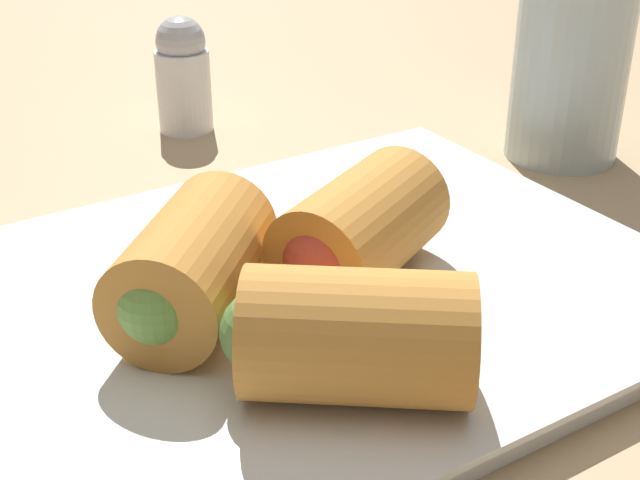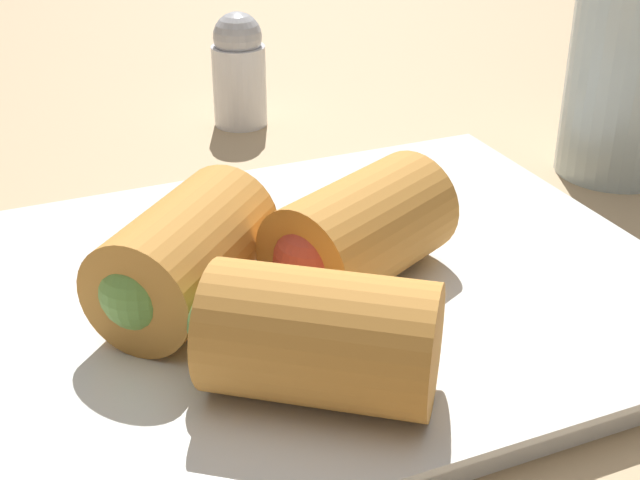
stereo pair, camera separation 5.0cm
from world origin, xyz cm
name	(u,v)px [view 1 (the left image)]	position (x,y,z in cm)	size (l,w,h in cm)	color
table_surface	(281,340)	(0.00, 0.00, 1.00)	(180.00, 140.00, 2.00)	tan
serving_plate	(320,294)	(1.92, -0.08, 2.76)	(29.79, 24.34, 1.50)	silver
roll_front_left	(355,233)	(3.02, -1.05, 5.81)	(8.95, 7.59, 4.63)	#C68438
roll_front_right	(344,336)	(-1.52, -7.08, 5.81)	(8.93, 8.29, 4.63)	#C68438
roll_back_left	(184,267)	(-4.10, 0.06, 5.81)	(8.70, 8.72, 4.63)	#C68438
drinking_glass	(572,55)	(23.44, 7.05, 8.19)	(6.60, 6.60, 12.38)	silver
salt_shaker	(183,75)	(6.19, 23.00, 5.64)	(3.45, 3.45, 7.35)	silver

